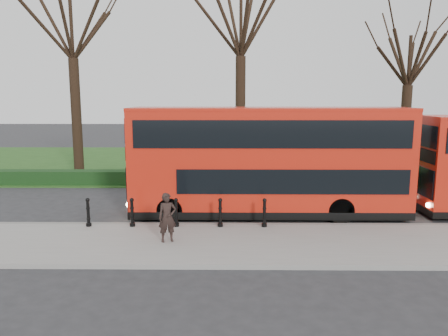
{
  "coord_description": "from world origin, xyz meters",
  "views": [
    {
      "loc": [
        1.29,
        -16.64,
        4.83
      ],
      "look_at": [
        1.11,
        0.5,
        2.0
      ],
      "focal_mm": 35.0,
      "sensor_mm": 36.0,
      "label": 1
    }
  ],
  "objects": [
    {
      "name": "tree_right",
      "position": [
        12.0,
        10.0,
        7.22
      ],
      "size": [
        6.36,
        6.36,
        9.94
      ],
      "color": "black",
      "rests_on": "ground"
    },
    {
      "name": "tree_left",
      "position": [
        -8.0,
        10.0,
        9.33
      ],
      "size": [
        8.21,
        8.21,
        12.83
      ],
      "color": "black",
      "rests_on": "ground"
    },
    {
      "name": "tree_mid",
      "position": [
        2.0,
        10.0,
        9.48
      ],
      "size": [
        8.34,
        8.34,
        13.03
      ],
      "color": "black",
      "rests_on": "ground"
    },
    {
      "name": "ground",
      "position": [
        0.0,
        0.0,
        0.0
      ],
      "size": [
        120.0,
        120.0,
        0.0
      ],
      "primitive_type": "plane",
      "color": "#28282B",
      "rests_on": "ground"
    },
    {
      "name": "hedge",
      "position": [
        0.0,
        6.8,
        0.4
      ],
      "size": [
        60.0,
        0.9,
        0.8
      ],
      "primitive_type": "cube",
      "color": "black",
      "rests_on": "ground"
    },
    {
      "name": "pavement",
      "position": [
        0.0,
        -3.0,
        0.07
      ],
      "size": [
        60.0,
        4.0,
        0.15
      ],
      "primitive_type": "cube",
      "color": "gray",
      "rests_on": "ground"
    },
    {
      "name": "yellow_line_inner",
      "position": [
        0.0,
        -0.5,
        0.01
      ],
      "size": [
        60.0,
        0.1,
        0.01
      ],
      "primitive_type": "cube",
      "color": "yellow",
      "rests_on": "ground"
    },
    {
      "name": "kerb",
      "position": [
        0.0,
        -1.0,
        0.07
      ],
      "size": [
        60.0,
        0.25,
        0.16
      ],
      "primitive_type": "cube",
      "color": "slate",
      "rests_on": "ground"
    },
    {
      "name": "grass_verge",
      "position": [
        0.0,
        15.0,
        0.03
      ],
      "size": [
        60.0,
        18.0,
        0.06
      ],
      "primitive_type": "cube",
      "color": "#204617",
      "rests_on": "ground"
    },
    {
      "name": "bollard_row",
      "position": [
        -0.61,
        -1.35,
        0.65
      ],
      "size": [
        6.54,
        0.15,
        1.0
      ],
      "color": "black",
      "rests_on": "pavement"
    },
    {
      "name": "yellow_line_outer",
      "position": [
        0.0,
        -0.7,
        0.01
      ],
      "size": [
        60.0,
        0.1,
        0.01
      ],
      "primitive_type": "cube",
      "color": "yellow",
      "rests_on": "ground"
    },
    {
      "name": "pedestrian",
      "position": [
        -0.69,
        -3.02,
        0.96
      ],
      "size": [
        0.68,
        0.55,
        1.61
      ],
      "primitive_type": "imported",
      "rotation": [
        0.0,
        0.0,
        0.32
      ],
      "color": "black",
      "rests_on": "pavement"
    },
    {
      "name": "bus_lead",
      "position": [
        2.91,
        0.72,
        2.21
      ],
      "size": [
        11.01,
        2.53,
        4.38
      ],
      "color": "red",
      "rests_on": "ground"
    }
  ]
}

